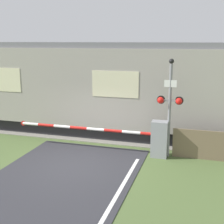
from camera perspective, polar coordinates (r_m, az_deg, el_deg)
The scene contains 5 objects.
ground_plane at distance 11.32m, azimuth -6.45°, elevation -9.38°, with size 80.00×80.00×0.00m, color #4C6033.
track_bed at distance 14.82m, azimuth -0.50°, elevation -3.73°, with size 36.00×3.20×0.13m.
train at distance 14.16m, azimuth 2.12°, elevation 4.30°, with size 19.63×2.80×4.21m.
crossing_barrier at distance 11.86m, azimuth 6.43°, elevation -4.62°, with size 6.17×0.44×1.38m.
signal_post at distance 11.56m, azimuth 10.51°, elevation 1.68°, with size 0.96×0.26×3.66m.
Camera 1 is at (4.15, -9.61, 4.30)m, focal length 50.00 mm.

